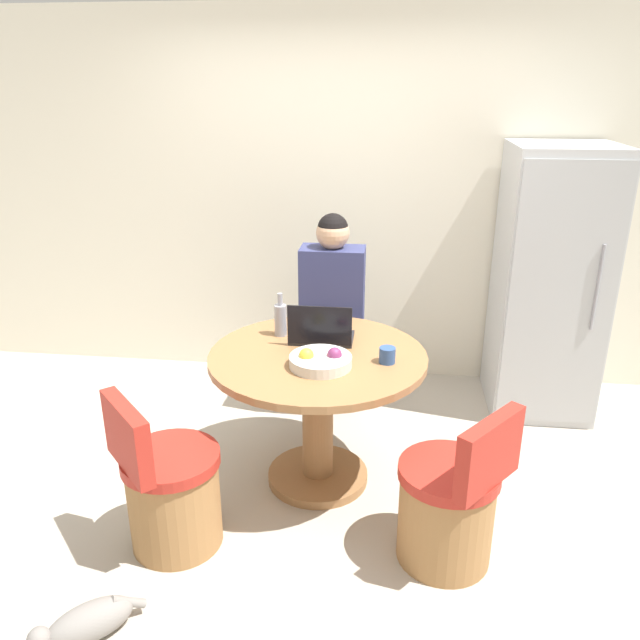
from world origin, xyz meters
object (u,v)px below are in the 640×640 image
at_px(bottle, 281,319).
at_px(cat, 87,622).
at_px(chair_near_left_corner, 171,493).
at_px(person_seated, 333,307).
at_px(refrigerator, 549,283).
at_px(laptop, 321,334).
at_px(dining_table, 318,393).
at_px(chair_near_right_corner, 449,507).
at_px(fruit_bowl, 320,360).

xyz_separation_m(bottle, cat, (-0.55, -1.41, -0.79)).
relative_size(chair_near_left_corner, person_seated, 0.59).
height_order(refrigerator, cat, refrigerator).
relative_size(laptop, bottle, 1.39).
bearing_deg(dining_table, refrigerator, 37.91).
xyz_separation_m(chair_near_left_corner, cat, (-0.15, -0.59, -0.21)).
height_order(chair_near_right_corner, fruit_bowl, fruit_bowl).
relative_size(person_seated, fruit_bowl, 4.36).
height_order(refrigerator, laptop, refrigerator).
bearing_deg(dining_table, bottle, 136.14).
bearing_deg(dining_table, laptop, 90.20).
height_order(chair_near_right_corner, bottle, bottle).
bearing_deg(person_seated, chair_near_right_corner, 116.83).
relative_size(refrigerator, person_seated, 1.29).
distance_m(refrigerator, cat, 3.24).
height_order(refrigerator, dining_table, refrigerator).
bearing_deg(cat, bottle, -151.92).
bearing_deg(chair_near_left_corner, fruit_bowl, -99.60).
bearing_deg(fruit_bowl, refrigerator, 42.31).
bearing_deg(chair_near_right_corner, fruit_bowl, -82.54).
height_order(chair_near_left_corner, bottle, bottle).
distance_m(person_seated, cat, 2.23).
bearing_deg(bottle, chair_near_right_corner, -40.15).
bearing_deg(refrigerator, fruit_bowl, -137.69).
xyz_separation_m(chair_near_right_corner, fruit_bowl, (-0.64, 0.39, 0.52)).
distance_m(chair_near_left_corner, bottle, 1.09).
xyz_separation_m(refrigerator, fruit_bowl, (-1.35, -1.23, -0.07)).
bearing_deg(refrigerator, cat, -133.79).
relative_size(refrigerator, chair_near_left_corner, 2.17).
distance_m(chair_near_left_corner, person_seated, 1.60).
bearing_deg(chair_near_right_corner, refrigerator, -164.86).
height_order(fruit_bowl, cat, fruit_bowl).
height_order(bottle, cat, bottle).
xyz_separation_m(dining_table, bottle, (-0.24, 0.23, 0.33)).
distance_m(refrigerator, person_seated, 1.42).
distance_m(chair_near_right_corner, bottle, 1.33).
relative_size(laptop, cat, 0.91).
bearing_deg(chair_near_right_corner, bottle, -91.40).
bearing_deg(bottle, laptop, -16.78).
bearing_deg(laptop, bottle, -16.78).
height_order(person_seated, fruit_bowl, person_seated).
bearing_deg(chair_near_left_corner, dining_table, -90.00).
xyz_separation_m(chair_near_right_corner, person_seated, (-0.68, 1.34, 0.47)).
relative_size(chair_near_left_corner, fruit_bowl, 2.58).
relative_size(dining_table, cat, 3.05).
relative_size(refrigerator, fruit_bowl, 5.60).
bearing_deg(laptop, cat, 59.69).
xyz_separation_m(person_seated, fruit_bowl, (0.03, -0.95, 0.06)).
relative_size(refrigerator, bottle, 7.13).
relative_size(dining_table, person_seated, 0.84).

